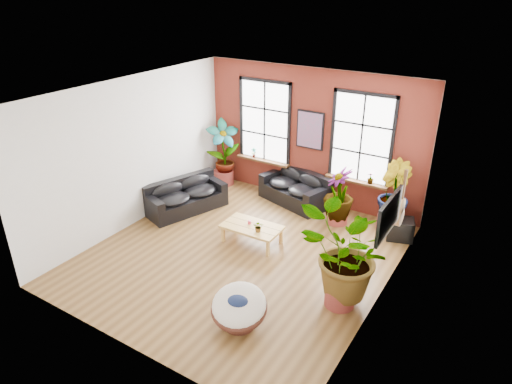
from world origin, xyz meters
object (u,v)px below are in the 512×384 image
Objects in this scene: sofa_back at (296,188)px; papasan_chair at (239,307)px; coffee_table at (252,228)px; sofa_left at (185,197)px.

sofa_back is 1.65× the size of papasan_chair.
coffee_table is 1.08× the size of papasan_chair.
coffee_table is at bearing -70.45° from sofa_back.
sofa_left is at bearing 122.58° from papasan_chair.
coffee_table is at bearing -82.29° from sofa_left.
sofa_back is 2.91m from sofa_left.
coffee_table is (0.12, -2.37, -0.01)m from sofa_back.
sofa_back is 0.92× the size of sofa_left.
sofa_back is 1.53× the size of coffee_table.
sofa_left is 1.78× the size of papasan_chair.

